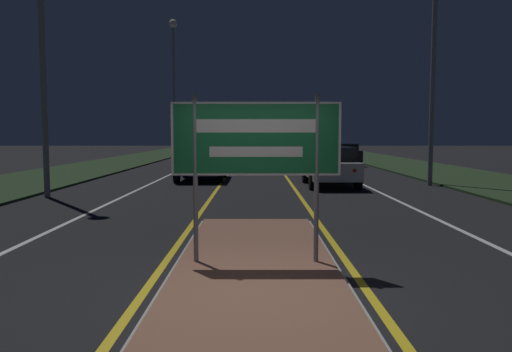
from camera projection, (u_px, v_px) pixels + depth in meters
ground_plane at (256, 301)px, 5.89m from camera, size 160.00×160.00×0.00m
median_island at (256, 265)px, 7.36m from camera, size 2.41×7.47×0.10m
verge_left at (73, 172)px, 25.81m from camera, size 5.00×100.00×0.08m
verge_right at (439, 172)px, 25.82m from camera, size 5.00×100.00×0.08m
centre_line_yellow_left at (233, 166)px, 30.80m from camera, size 0.12×70.00×0.01m
centre_line_yellow_right at (278, 166)px, 30.80m from camera, size 0.12×70.00×0.01m
lane_line_white_left at (188, 166)px, 30.80m from camera, size 0.12×70.00×0.01m
lane_line_white_right at (324, 166)px, 30.80m from camera, size 0.12×70.00×0.01m
edge_line_white_left at (139, 166)px, 30.79m from camera, size 0.10×70.00×0.01m
edge_line_white_right at (372, 166)px, 30.80m from camera, size 0.10×70.00×0.01m
highway_sign at (256, 145)px, 7.20m from camera, size 2.45×0.07×2.43m
streetlight_left_far at (173, 64)px, 38.04m from camera, size 0.62×0.62×10.66m
streetlight_right_near at (435, 10)px, 18.64m from camera, size 0.57×0.57×9.98m
car_receding_0 at (330, 166)px, 18.86m from camera, size 1.84×4.19×1.49m
car_receding_1 at (342, 153)px, 31.86m from camera, size 1.95×4.26×1.39m
car_approaching_0 at (202, 162)px, 21.49m from camera, size 2.00×4.11×1.46m
car_approaching_1 at (215, 153)px, 32.04m from camera, size 2.00×4.05×1.47m
car_approaching_2 at (196, 147)px, 46.95m from camera, size 1.99×4.30×1.37m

